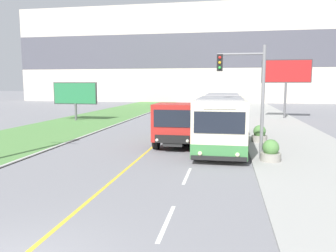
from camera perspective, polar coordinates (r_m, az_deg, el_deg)
lane_marking_centre at (r=9.18m, az=-16.65°, el=-16.80°), size 2.88×140.00×0.01m
apartment_block_background at (r=70.17m, az=6.85°, el=12.25°), size 80.00×8.04×19.53m
city_bus at (r=20.78m, az=9.29°, el=1.23°), size 2.72×12.26×3.01m
dump_truck at (r=19.58m, az=1.78°, el=0.29°), size 2.48×6.89×2.60m
car_distant at (r=39.13m, az=5.85°, el=2.88°), size 1.80×4.30×1.45m
traffic_light_mast at (r=16.20m, az=13.86°, el=6.49°), size 2.28×0.32×5.52m
billboard_large at (r=37.07m, az=19.91°, el=8.60°), size 5.06×0.24×6.25m
billboard_small at (r=34.44m, az=-15.86°, el=5.37°), size 4.58×0.24×3.87m
planter_round_near at (r=16.30m, az=17.45°, el=-4.26°), size 0.97×0.97×1.03m
planter_round_second at (r=21.48m, az=15.64°, el=-1.43°), size 0.97×0.97×1.05m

